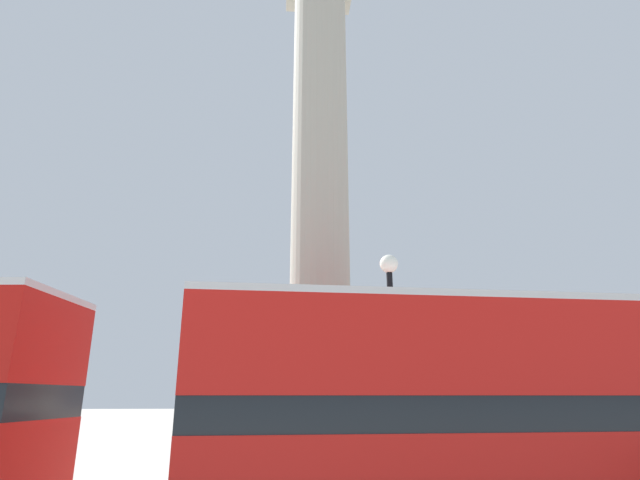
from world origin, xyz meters
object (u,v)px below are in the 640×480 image
at_px(equestrian_statue, 509,419).
at_px(street_lamp, 393,362).
at_px(monument_column, 320,257).
at_px(bus_c, 500,409).

bearing_deg(equestrian_statue, street_lamp, -122.72).
bearing_deg(monument_column, bus_c, -66.56).
relative_size(monument_column, street_lamp, 3.39).
relative_size(monument_column, bus_c, 1.75).
xyz_separation_m(monument_column, bus_c, (2.74, -6.32, -4.51)).
bearing_deg(monument_column, street_lamp, -73.49).
distance_m(monument_column, bus_c, 8.23).
height_order(monument_column, bus_c, monument_column).
relative_size(bus_c, equestrian_statue, 1.92).
bearing_deg(equestrian_statue, bus_c, -112.71).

